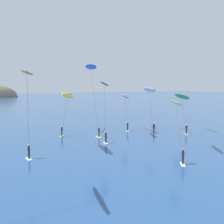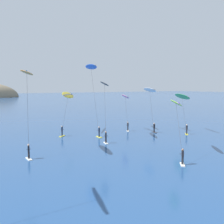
{
  "view_description": "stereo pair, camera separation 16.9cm",
  "coord_description": "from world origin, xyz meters",
  "px_view_note": "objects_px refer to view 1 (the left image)",
  "views": [
    {
      "loc": [
        -15.46,
        -3.29,
        8.14
      ],
      "look_at": [
        5.45,
        28.71,
        4.54
      ],
      "focal_mm": 45.0,
      "sensor_mm": 36.0,
      "label": 1
    },
    {
      "loc": [
        -15.32,
        -3.39,
        8.14
      ],
      "look_at": [
        5.45,
        28.71,
        4.54
      ],
      "focal_mm": 45.0,
      "sensor_mm": 36.0,
      "label": 2
    }
  ],
  "objects_px": {
    "kitesurfer_white": "(150,93)",
    "kitesurfer_black": "(104,88)",
    "kitesurfer_green": "(182,99)",
    "kitesurfer_yellow": "(67,97)",
    "kitesurfer_lime": "(177,107)",
    "kitesurfer_orange": "(27,78)",
    "kitesurfer_blue": "(91,71)",
    "kitesurfer_pink": "(125,99)"
  },
  "relations": [
    {
      "from": "kitesurfer_white",
      "to": "kitesurfer_black",
      "type": "height_order",
      "value": "kitesurfer_black"
    },
    {
      "from": "kitesurfer_lime",
      "to": "kitesurfer_yellow",
      "type": "relative_size",
      "value": 1.04
    },
    {
      "from": "kitesurfer_white",
      "to": "kitesurfer_black",
      "type": "distance_m",
      "value": 10.73
    },
    {
      "from": "kitesurfer_white",
      "to": "kitesurfer_blue",
      "type": "relative_size",
      "value": 0.67
    },
    {
      "from": "kitesurfer_green",
      "to": "kitesurfer_white",
      "type": "bearing_deg",
      "value": 132.92
    },
    {
      "from": "kitesurfer_orange",
      "to": "kitesurfer_pink",
      "type": "distance_m",
      "value": 23.46
    },
    {
      "from": "kitesurfer_white",
      "to": "kitesurfer_green",
      "type": "bearing_deg",
      "value": -47.08
    },
    {
      "from": "kitesurfer_lime",
      "to": "kitesurfer_yellow",
      "type": "height_order",
      "value": "kitesurfer_yellow"
    },
    {
      "from": "kitesurfer_lime",
      "to": "kitesurfer_yellow",
      "type": "bearing_deg",
      "value": 102.27
    },
    {
      "from": "kitesurfer_blue",
      "to": "kitesurfer_orange",
      "type": "height_order",
      "value": "kitesurfer_blue"
    },
    {
      "from": "kitesurfer_white",
      "to": "kitesurfer_blue",
      "type": "height_order",
      "value": "kitesurfer_blue"
    },
    {
      "from": "kitesurfer_yellow",
      "to": "kitesurfer_black",
      "type": "xyz_separation_m",
      "value": [
        2.48,
        -8.24,
        1.66
      ]
    },
    {
      "from": "kitesurfer_pink",
      "to": "kitesurfer_orange",
      "type": "bearing_deg",
      "value": -155.08
    },
    {
      "from": "kitesurfer_orange",
      "to": "kitesurfer_yellow",
      "type": "bearing_deg",
      "value": 49.46
    },
    {
      "from": "kitesurfer_lime",
      "to": "kitesurfer_yellow",
      "type": "xyz_separation_m",
      "value": [
        -4.61,
        21.2,
        0.56
      ]
    },
    {
      "from": "kitesurfer_white",
      "to": "kitesurfer_yellow",
      "type": "height_order",
      "value": "kitesurfer_white"
    },
    {
      "from": "kitesurfer_blue",
      "to": "kitesurfer_black",
      "type": "bearing_deg",
      "value": -96.98
    },
    {
      "from": "kitesurfer_orange",
      "to": "kitesurfer_yellow",
      "type": "xyz_separation_m",
      "value": [
        10.5,
        12.28,
        -2.82
      ]
    },
    {
      "from": "kitesurfer_black",
      "to": "kitesurfer_green",
      "type": "relative_size",
      "value": 1.3
    },
    {
      "from": "kitesurfer_white",
      "to": "kitesurfer_lime",
      "type": "bearing_deg",
      "value": -119.83
    },
    {
      "from": "kitesurfer_blue",
      "to": "kitesurfer_pink",
      "type": "height_order",
      "value": "kitesurfer_blue"
    },
    {
      "from": "kitesurfer_orange",
      "to": "kitesurfer_black",
      "type": "bearing_deg",
      "value": 17.27
    },
    {
      "from": "kitesurfer_green",
      "to": "kitesurfer_yellow",
      "type": "bearing_deg",
      "value": 147.7
    },
    {
      "from": "kitesurfer_lime",
      "to": "kitesurfer_white",
      "type": "bearing_deg",
      "value": 60.17
    },
    {
      "from": "kitesurfer_black",
      "to": "kitesurfer_green",
      "type": "bearing_deg",
      "value": -9.52
    },
    {
      "from": "kitesurfer_lime",
      "to": "kitesurfer_pink",
      "type": "distance_m",
      "value": 19.63
    },
    {
      "from": "kitesurfer_lime",
      "to": "kitesurfer_orange",
      "type": "xyz_separation_m",
      "value": [
        -15.11,
        8.93,
        3.38
      ]
    },
    {
      "from": "kitesurfer_lime",
      "to": "kitesurfer_orange",
      "type": "distance_m",
      "value": 17.87
    },
    {
      "from": "kitesurfer_black",
      "to": "kitesurfer_green",
      "type": "xyz_separation_m",
      "value": [
        14.38,
        -2.41,
        -1.93
      ]
    },
    {
      "from": "kitesurfer_white",
      "to": "kitesurfer_blue",
      "type": "distance_m",
      "value": 11.16
    },
    {
      "from": "kitesurfer_white",
      "to": "kitesurfer_lime",
      "type": "height_order",
      "value": "kitesurfer_white"
    },
    {
      "from": "kitesurfer_orange",
      "to": "kitesurfer_blue",
      "type": "bearing_deg",
      "value": 34.46
    },
    {
      "from": "kitesurfer_white",
      "to": "kitesurfer_black",
      "type": "relative_size",
      "value": 0.89
    },
    {
      "from": "kitesurfer_pink",
      "to": "kitesurfer_green",
      "type": "xyz_separation_m",
      "value": [
        6.29,
        -8.16,
        0.27
      ]
    },
    {
      "from": "kitesurfer_lime",
      "to": "kitesurfer_blue",
      "type": "xyz_separation_m",
      "value": [
        -1.48,
        18.28,
        4.91
      ]
    },
    {
      "from": "kitesurfer_white",
      "to": "kitesurfer_pink",
      "type": "height_order",
      "value": "kitesurfer_white"
    },
    {
      "from": "kitesurfer_blue",
      "to": "kitesurfer_black",
      "type": "distance_m",
      "value": 6.0
    },
    {
      "from": "kitesurfer_lime",
      "to": "kitesurfer_orange",
      "type": "bearing_deg",
      "value": 149.43
    },
    {
      "from": "kitesurfer_blue",
      "to": "kitesurfer_pink",
      "type": "bearing_deg",
      "value": 3.29
    },
    {
      "from": "kitesurfer_green",
      "to": "kitesurfer_blue",
      "type": "bearing_deg",
      "value": 150.6
    },
    {
      "from": "kitesurfer_white",
      "to": "kitesurfer_green",
      "type": "xyz_separation_m",
      "value": [
        3.83,
        -4.12,
        -0.92
      ]
    },
    {
      "from": "kitesurfer_yellow",
      "to": "kitesurfer_lime",
      "type": "bearing_deg",
      "value": -77.73
    }
  ]
}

